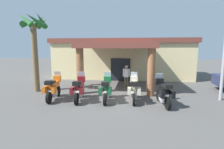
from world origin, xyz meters
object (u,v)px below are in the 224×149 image
Objects in this scene: motorcycle_orange at (53,88)px; motorcycle_maroon at (79,89)px; motorcycle_green at (106,89)px; palm_tree_roadside at (34,36)px; pedestrian at (126,75)px; motorcycle_black at (163,92)px; motorcycle_cream at (134,90)px; motel_building at (122,58)px.

motorcycle_orange and motorcycle_maroon have the same top height.
palm_tree_roadside is (-5.30, 1.69, 3.16)m from motorcycle_green.
pedestrian reaches higher than motorcycle_orange.
motorcycle_cream is at bearing 64.79° from motorcycle_black.
motorcycle_orange is at bearing -110.93° from motel_building.
pedestrian is 7.05m from palm_tree_roadside.
motorcycle_green is at bearing 95.15° from motorcycle_cream.
motorcycle_orange is 1.00× the size of motorcycle_black.
motorcycle_orange is at bearing 92.55° from motorcycle_cream.
motorcycle_orange is at bearing -46.22° from pedestrian.
motorcycle_cream is 0.41× the size of palm_tree_roadside.
motorcycle_green is at bearing -91.56° from motorcycle_maroon.
motorcycle_orange and motorcycle_black have the same top height.
motorcycle_black is (6.32, -0.10, 0.00)m from motorcycle_orange.
palm_tree_roadside is at bearing -71.82° from pedestrian.
pedestrian is at bearing 9.81° from motorcycle_cream.
motorcycle_cream is (1.58, 0.19, 0.00)m from motorcycle_green.
motorcycle_black is at bearing -106.98° from motorcycle_cream.
palm_tree_roadside reaches higher than motorcycle_orange.
motorcycle_cream is at bearing -82.00° from motel_building.
pedestrian is at bearing -42.59° from motorcycle_maroon.
motorcycle_maroon is at bearing -96.57° from motorcycle_orange.
motorcycle_green is 1.59m from motorcycle_cream.
motorcycle_orange is 1.00× the size of motorcycle_cream.
motorcycle_maroon is at bearing 91.16° from motorcycle_green.
motorcycle_black is 1.23× the size of pedestrian.
motorcycle_cream is at bearing -92.72° from motorcycle_orange.
motorcycle_green is 6.40m from palm_tree_roadside.
motorcycle_maroon and motorcycle_green have the same top height.
motorcycle_green is (-0.15, -9.06, -1.34)m from motel_building.
motorcycle_black is (3.01, -9.31, -1.34)m from motel_building.
motorcycle_orange is at bearing -40.86° from palm_tree_roadside.
motorcycle_maroon is at bearing -32.52° from pedestrian.
motorcycle_black is (3.16, -0.25, 0.00)m from motorcycle_green.
motorcycle_orange and motorcycle_cream have the same top height.
palm_tree_roadside is at bearing 56.80° from motorcycle_maroon.
motorcycle_maroon is 4.74m from motorcycle_black.
motorcycle_cream is at bearing -12.37° from palm_tree_roadside.
motorcycle_maroon is 1.24× the size of pedestrian.
palm_tree_roadside reaches higher than pedestrian.
motel_building is 9.34m from palm_tree_roadside.
motorcycle_green is 1.24× the size of pedestrian.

